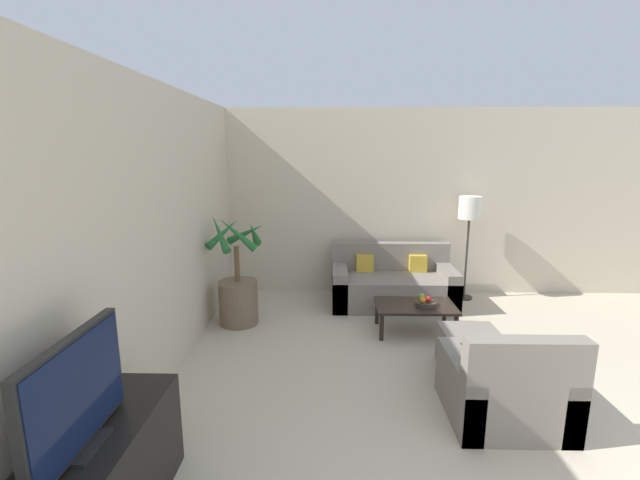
{
  "coord_description": "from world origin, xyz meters",
  "views": [
    {
      "loc": [
        -1.83,
        -0.24,
        2.1
      ],
      "look_at": [
        -1.96,
        5.03,
        1.0
      ],
      "focal_mm": 24.0,
      "sensor_mm": 36.0,
      "label": 1
    }
  ],
  "objects_px": {
    "coffee_table": "(415,308)",
    "fruit_bowl": "(426,303)",
    "floor_lamp": "(470,213)",
    "potted_palm": "(238,290)",
    "apple_green": "(421,297)",
    "armchair": "(505,389)",
    "sofa_loveseat": "(392,285)",
    "orange_fruit": "(423,300)",
    "television": "(76,395)",
    "apple_red": "(428,299)",
    "ottoman": "(470,351)"
  },
  "relations": [
    {
      "from": "coffee_table",
      "to": "fruit_bowl",
      "type": "distance_m",
      "value": 0.13
    },
    {
      "from": "floor_lamp",
      "to": "potted_palm",
      "type": "bearing_deg",
      "value": -162.21
    },
    {
      "from": "apple_green",
      "to": "armchair",
      "type": "xyz_separation_m",
      "value": [
        0.31,
        -1.71,
        -0.16
      ]
    },
    {
      "from": "sofa_loveseat",
      "to": "armchair",
      "type": "distance_m",
      "value": 2.67
    },
    {
      "from": "orange_fruit",
      "to": "sofa_loveseat",
      "type": "bearing_deg",
      "value": 101.01
    },
    {
      "from": "fruit_bowl",
      "to": "orange_fruit",
      "type": "bearing_deg",
      "value": -138.95
    },
    {
      "from": "floor_lamp",
      "to": "fruit_bowl",
      "type": "distance_m",
      "value": 1.73
    },
    {
      "from": "television",
      "to": "coffee_table",
      "type": "relative_size",
      "value": 0.87
    },
    {
      "from": "apple_green",
      "to": "orange_fruit",
      "type": "bearing_deg",
      "value": -93.77
    },
    {
      "from": "television",
      "to": "floor_lamp",
      "type": "xyz_separation_m",
      "value": [
        3.19,
        4.1,
        0.31
      ]
    },
    {
      "from": "sofa_loveseat",
      "to": "coffee_table",
      "type": "relative_size",
      "value": 1.82
    },
    {
      "from": "television",
      "to": "fruit_bowl",
      "type": "xyz_separation_m",
      "value": [
        2.36,
        2.88,
        -0.57
      ]
    },
    {
      "from": "television",
      "to": "armchair",
      "type": "xyz_separation_m",
      "value": [
        2.63,
        1.23,
        -0.67
      ]
    },
    {
      "from": "orange_fruit",
      "to": "armchair",
      "type": "height_order",
      "value": "armchair"
    },
    {
      "from": "potted_palm",
      "to": "sofa_loveseat",
      "type": "bearing_deg",
      "value": 20.23
    },
    {
      "from": "television",
      "to": "apple_red",
      "type": "height_order",
      "value": "television"
    },
    {
      "from": "apple_green",
      "to": "fruit_bowl",
      "type": "bearing_deg",
      "value": -57.77
    },
    {
      "from": "coffee_table",
      "to": "apple_green",
      "type": "bearing_deg",
      "value": 27.99
    },
    {
      "from": "apple_red",
      "to": "armchair",
      "type": "bearing_deg",
      "value": -81.5
    },
    {
      "from": "floor_lamp",
      "to": "apple_green",
      "type": "xyz_separation_m",
      "value": [
        -0.87,
        -1.16,
        -0.82
      ]
    },
    {
      "from": "sofa_loveseat",
      "to": "armchair",
      "type": "bearing_deg",
      "value": -78.89
    },
    {
      "from": "television",
      "to": "floor_lamp",
      "type": "height_order",
      "value": "floor_lamp"
    },
    {
      "from": "apple_red",
      "to": "ottoman",
      "type": "bearing_deg",
      "value": -76.06
    },
    {
      "from": "television",
      "to": "orange_fruit",
      "type": "xyz_separation_m",
      "value": [
        2.31,
        2.84,
        -0.51
      ]
    },
    {
      "from": "television",
      "to": "sofa_loveseat",
      "type": "xyz_separation_m",
      "value": [
        2.11,
        3.85,
        -0.66
      ]
    },
    {
      "from": "coffee_table",
      "to": "fruit_bowl",
      "type": "xyz_separation_m",
      "value": [
        0.12,
        -0.02,
        0.07
      ]
    },
    {
      "from": "television",
      "to": "apple_red",
      "type": "bearing_deg",
      "value": 50.23
    },
    {
      "from": "sofa_loveseat",
      "to": "floor_lamp",
      "type": "bearing_deg",
      "value": 13.09
    },
    {
      "from": "fruit_bowl",
      "to": "apple_green",
      "type": "distance_m",
      "value": 0.1
    },
    {
      "from": "sofa_loveseat",
      "to": "fruit_bowl",
      "type": "distance_m",
      "value": 1.01
    },
    {
      "from": "sofa_loveseat",
      "to": "fruit_bowl",
      "type": "xyz_separation_m",
      "value": [
        0.24,
        -0.98,
        0.09
      ]
    },
    {
      "from": "coffee_table",
      "to": "orange_fruit",
      "type": "height_order",
      "value": "orange_fruit"
    },
    {
      "from": "armchair",
      "to": "ottoman",
      "type": "xyz_separation_m",
      "value": [
        -0.03,
        0.77,
        -0.06
      ]
    },
    {
      "from": "coffee_table",
      "to": "fruit_bowl",
      "type": "height_order",
      "value": "fruit_bowl"
    },
    {
      "from": "television",
      "to": "sofa_loveseat",
      "type": "bearing_deg",
      "value": 61.24
    },
    {
      "from": "apple_green",
      "to": "orange_fruit",
      "type": "relative_size",
      "value": 1.08
    },
    {
      "from": "apple_red",
      "to": "apple_green",
      "type": "xyz_separation_m",
      "value": [
        -0.07,
        0.07,
        0.01
      ]
    },
    {
      "from": "armchair",
      "to": "ottoman",
      "type": "bearing_deg",
      "value": 92.21
    },
    {
      "from": "floor_lamp",
      "to": "apple_red",
      "type": "height_order",
      "value": "floor_lamp"
    },
    {
      "from": "television",
      "to": "potted_palm",
      "type": "bearing_deg",
      "value": 87.86
    },
    {
      "from": "television",
      "to": "apple_green",
      "type": "xyz_separation_m",
      "value": [
        2.32,
        2.94,
        -0.51
      ]
    },
    {
      "from": "coffee_table",
      "to": "apple_red",
      "type": "distance_m",
      "value": 0.19
    },
    {
      "from": "coffee_table",
      "to": "fruit_bowl",
      "type": "bearing_deg",
      "value": -10.48
    },
    {
      "from": "floor_lamp",
      "to": "orange_fruit",
      "type": "height_order",
      "value": "floor_lamp"
    },
    {
      "from": "apple_green",
      "to": "armchair",
      "type": "bearing_deg",
      "value": -79.69
    },
    {
      "from": "television",
      "to": "apple_green",
      "type": "height_order",
      "value": "television"
    },
    {
      "from": "television",
      "to": "potted_palm",
      "type": "xyz_separation_m",
      "value": [
        0.12,
        3.12,
        -0.51
      ]
    },
    {
      "from": "television",
      "to": "apple_green",
      "type": "bearing_deg",
      "value": 51.72
    },
    {
      "from": "television",
      "to": "armchair",
      "type": "height_order",
      "value": "television"
    },
    {
      "from": "potted_palm",
      "to": "coffee_table",
      "type": "xyz_separation_m",
      "value": [
        2.13,
        -0.22,
        -0.13
      ]
    }
  ]
}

